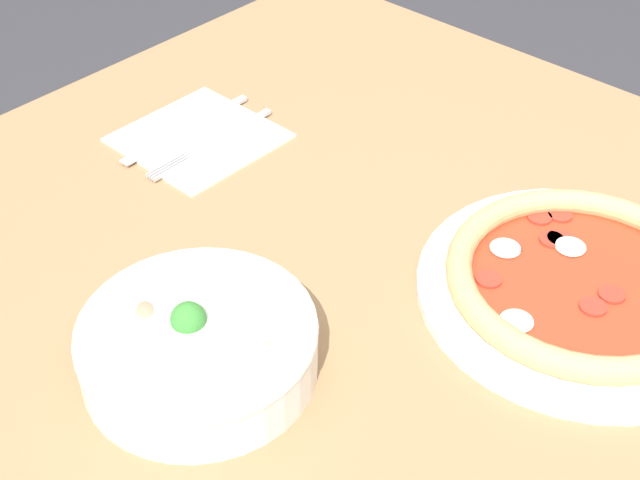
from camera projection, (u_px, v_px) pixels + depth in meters
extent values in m
cube|color=#99724C|center=(414.00, 265.00, 0.93)|extent=(1.11, 0.90, 0.03)
cylinder|color=olive|center=(318.00, 196.00, 1.63)|extent=(0.06, 0.06, 0.70)
cylinder|color=white|center=(581.00, 291.00, 0.87)|extent=(0.32, 0.32, 0.01)
torus|color=tan|center=(584.00, 277.00, 0.86)|extent=(0.27, 0.27, 0.03)
cylinder|color=red|center=(582.00, 285.00, 0.87)|extent=(0.23, 0.23, 0.01)
cylinder|color=#A83323|center=(509.00, 247.00, 0.90)|extent=(0.03, 0.03, 0.00)
cylinder|color=#A83323|center=(560.00, 238.00, 0.91)|extent=(0.03, 0.03, 0.00)
cylinder|color=#A83323|center=(489.00, 278.00, 0.87)|extent=(0.03, 0.03, 0.00)
cylinder|color=#A83323|center=(612.00, 294.00, 0.85)|extent=(0.03, 0.03, 0.00)
cylinder|color=#A83323|center=(540.00, 217.00, 0.94)|extent=(0.03, 0.03, 0.00)
cylinder|color=#A83323|center=(552.00, 240.00, 0.91)|extent=(0.03, 0.03, 0.00)
cylinder|color=#A83323|center=(593.00, 307.00, 0.84)|extent=(0.03, 0.03, 0.00)
cylinder|color=#A83323|center=(560.00, 215.00, 0.94)|extent=(0.03, 0.03, 0.00)
ellipsoid|color=silver|center=(517.00, 321.00, 0.82)|extent=(0.03, 0.03, 0.01)
ellipsoid|color=silver|center=(506.00, 248.00, 0.90)|extent=(0.03, 0.03, 0.01)
ellipsoid|color=silver|center=(570.00, 246.00, 0.90)|extent=(0.03, 0.03, 0.01)
cylinder|color=white|center=(199.00, 348.00, 0.79)|extent=(0.21, 0.21, 0.05)
torus|color=white|center=(197.00, 330.00, 0.77)|extent=(0.21, 0.21, 0.01)
ellipsoid|color=#998466|center=(260.00, 338.00, 0.78)|extent=(0.04, 0.03, 0.02)
ellipsoid|color=#998466|center=(270.00, 350.00, 0.76)|extent=(0.03, 0.04, 0.02)
ellipsoid|color=tan|center=(162.00, 358.00, 0.76)|extent=(0.04, 0.04, 0.02)
ellipsoid|color=#998466|center=(257.00, 312.00, 0.79)|extent=(0.04, 0.04, 0.02)
ellipsoid|color=#998466|center=(172.00, 297.00, 0.81)|extent=(0.04, 0.04, 0.02)
ellipsoid|color=tan|center=(129.00, 381.00, 0.73)|extent=(0.04, 0.04, 0.02)
ellipsoid|color=#998466|center=(146.00, 315.00, 0.79)|extent=(0.04, 0.04, 0.02)
ellipsoid|color=#998466|center=(180.00, 299.00, 0.81)|extent=(0.04, 0.03, 0.02)
sphere|color=#388433|center=(188.00, 319.00, 0.77)|extent=(0.03, 0.03, 0.03)
cube|color=white|center=(199.00, 138.00, 1.09)|extent=(0.17, 0.17, 0.00)
cube|color=silver|center=(230.00, 133.00, 1.09)|extent=(0.01, 0.14, 0.00)
cube|color=silver|center=(166.00, 165.00, 1.04)|extent=(0.00, 0.06, 0.00)
cube|color=silver|center=(168.00, 166.00, 1.03)|extent=(0.00, 0.06, 0.00)
cube|color=silver|center=(171.00, 168.00, 1.03)|extent=(0.00, 0.06, 0.00)
cube|color=silver|center=(173.00, 169.00, 1.03)|extent=(0.00, 0.06, 0.00)
cube|color=silver|center=(222.00, 110.00, 1.13)|extent=(0.01, 0.08, 0.01)
cube|color=silver|center=(162.00, 142.00, 1.07)|extent=(0.02, 0.12, 0.00)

